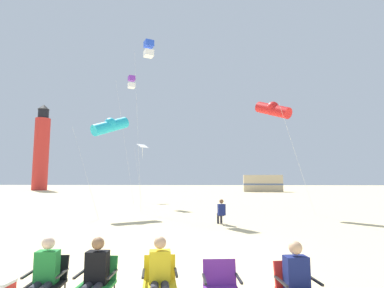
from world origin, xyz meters
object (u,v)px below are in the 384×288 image
object	(u,v)px
spectator_green_chair	(95,274)
camp_chair_purple	(221,283)
camp_chair_black	(48,278)
lighthouse_distant	(41,150)
camp_chair_yellow	(160,278)
kite_box_blue	(149,49)
camp_chair_green	(98,279)
camp_chair_red	(295,286)
spectator_red_chair	(299,281)
kite_diamond_white	(142,148)
kite_tube_cyan	(110,126)
kite_box_violet	(132,82)
rv_van_tan	(263,183)
spectator_yellow_chair	(160,273)
kite_flyer_standing	(221,211)
spectator_black_chair	(45,273)
kite_tube_scarlet	(273,109)

from	to	relation	value
spectator_green_chair	camp_chair_purple	distance (m)	1.96
camp_chair_black	lighthouse_distant	xyz separation A→B (m)	(-30.15, 52.35, 7.34)
camp_chair_purple	lighthouse_distant	bearing A→B (deg)	115.93
camp_chair_yellow	kite_box_blue	xyz separation A→B (m)	(-3.40, 15.14, 10.65)
camp_chair_green	camp_chair_red	world-z (taller)	same
spectator_red_chair	kite_diamond_white	xyz separation A→B (m)	(-7.85, 24.51, 4.54)
kite_tube_cyan	lighthouse_distant	xyz separation A→B (m)	(-26.62, 39.01, 2.45)
spectator_green_chair	kite_box_violet	world-z (taller)	kite_box_violet
kite_box_violet	rv_van_tan	bearing A→B (deg)	57.06
spectator_green_chair	spectator_yellow_chair	distance (m)	1.01
spectator_red_chair	lighthouse_distant	bearing A→B (deg)	113.53
camp_chair_red	kite_flyer_standing	bearing A→B (deg)	85.07
kite_flyer_standing	kite_box_violet	world-z (taller)	kite_box_violet
kite_flyer_standing	kite_box_blue	xyz separation A→B (m)	(-4.74, 5.70, 10.54)
spectator_black_chair	camp_chair_purple	xyz separation A→B (m)	(2.76, 0.05, -0.11)
spectator_yellow_chair	kite_box_violet	world-z (taller)	kite_box_violet
kite_tube_scarlet	lighthouse_distant	xyz separation A→B (m)	(-36.76, 38.25, 1.38)
camp_chair_green	lighthouse_distant	world-z (taller)	lighthouse_distant
spectator_red_chair	camp_chair_purple	bearing A→B (deg)	162.37
camp_chair_purple	kite_diamond_white	size ratio (longest dim) A/B	0.15
camp_chair_black	kite_tube_cyan	xyz separation A→B (m)	(-3.53, 13.34, 4.88)
camp_chair_yellow	rv_van_tan	world-z (taller)	rv_van_tan
camp_chair_black	kite_box_violet	world-z (taller)	kite_box_violet
spectator_black_chair	lighthouse_distant	distance (m)	60.97
spectator_green_chair	kite_flyer_standing	distance (m)	9.96
spectator_black_chair	kite_tube_cyan	size ratio (longest dim) A/B	0.19
spectator_yellow_chair	lighthouse_distant	world-z (taller)	lighthouse_distant
kite_diamond_white	kite_box_violet	xyz separation A→B (m)	(-0.78, -1.67, 6.04)
spectator_black_chair	lighthouse_distant	size ratio (longest dim) A/B	0.07
camp_chair_black	kite_flyer_standing	world-z (taller)	kite_flyer_standing
camp_chair_yellow	rv_van_tan	xyz separation A→B (m)	(9.74, 47.55, 0.89)
spectator_green_chair	kite_diamond_white	bearing A→B (deg)	100.21
camp_chair_red	spectator_red_chair	world-z (taller)	spectator_red_chair
spectator_green_chair	kite_box_violet	xyz separation A→B (m)	(-5.54, 22.71, 10.58)
camp_chair_black	spectator_green_chair	bearing A→B (deg)	-14.14
spectator_yellow_chair	camp_chair_purple	size ratio (longest dim) A/B	1.41
spectator_black_chair	kite_box_blue	distance (m)	18.74
spectator_red_chair	kite_tube_scarlet	xyz separation A→B (m)	(2.71, 14.35, 5.84)
spectator_black_chair	kite_tube_cyan	world-z (taller)	kite_tube_cyan
spectator_yellow_chair	kite_tube_scarlet	world-z (taller)	kite_tube_scarlet
kite_box_violet	camp_chair_green	bearing A→B (deg)	-76.21
camp_chair_purple	kite_diamond_white	distance (m)	25.68
spectator_green_chair	spectator_red_chair	distance (m)	3.09
camp_chair_purple	camp_chair_green	bearing A→B (deg)	170.55
kite_flyer_standing	kite_tube_cyan	world-z (taller)	kite_tube_cyan
spectator_green_chair	spectator_red_chair	xyz separation A→B (m)	(3.09, -0.14, 0.00)
spectator_yellow_chair	kite_diamond_white	world-z (taller)	kite_diamond_white
kite_box_blue	rv_van_tan	distance (m)	36.31
kite_box_blue	camp_chair_yellow	bearing A→B (deg)	-77.34
kite_tube_cyan	kite_box_violet	bearing A→B (deg)	97.36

